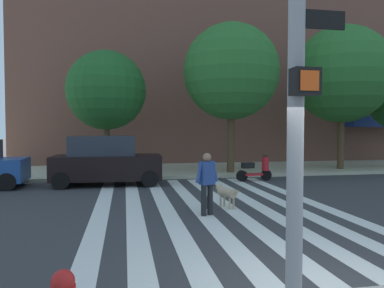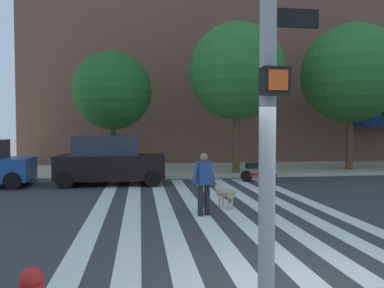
{
  "view_description": "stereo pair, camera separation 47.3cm",
  "coord_description": "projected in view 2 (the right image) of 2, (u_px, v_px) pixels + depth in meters",
  "views": [
    {
      "loc": [
        -2.74,
        -4.34,
        2.27
      ],
      "look_at": [
        -0.65,
        7.02,
        1.79
      ],
      "focal_mm": 34.4,
      "sensor_mm": 36.0,
      "label": 1
    },
    {
      "loc": [
        -2.27,
        -4.42,
        2.27
      ],
      "look_at": [
        -0.65,
        7.02,
        1.79
      ],
      "focal_mm": 34.4,
      "sensor_mm": 36.0,
      "label": 2
    }
  ],
  "objects": [
    {
      "name": "crosswalk_stripes",
      "position": [
        211.0,
        207.0,
        10.7
      ],
      "size": [
        6.75,
        11.43,
        0.01
      ],
      "color": "silver",
      "rests_on": "ground_plane"
    },
    {
      "name": "street_tree_nearest",
      "position": [
        112.0,
        91.0,
        18.18
      ],
      "size": [
        3.88,
        3.88,
        5.96
      ],
      "color": "#4C3823",
      "rests_on": "sidewalk_far"
    },
    {
      "name": "street_tree_further",
      "position": [
        351.0,
        74.0,
        19.05
      ],
      "size": [
        5.11,
        5.11,
        7.55
      ],
      "color": "#4C3823",
      "rests_on": "sidewalk_far"
    },
    {
      "name": "pedestrian_dog_walker",
      "position": [
        204.0,
        180.0,
        9.58
      ],
      "size": [
        0.68,
        0.37,
        1.64
      ],
      "color": "black",
      "rests_on": "ground_plane"
    },
    {
      "name": "sidewalk_far",
      "position": [
        183.0,
        170.0,
        19.65
      ],
      "size": [
        80.0,
        6.0,
        0.15
      ],
      "primitive_type": "cube",
      "color": "#B4AF94",
      "rests_on": "ground_plane"
    },
    {
      "name": "street_tree_middle",
      "position": [
        237.0,
        72.0,
        17.74
      ],
      "size": [
        4.66,
        4.66,
        7.23
      ],
      "color": "#4C3823",
      "rests_on": "sidewalk_far"
    },
    {
      "name": "apartment_block",
      "position": [
        279.0,
        3.0,
        29.37
      ],
      "size": [
        36.26,
        13.57,
        24.71
      ],
      "color": "brown",
      "rests_on": "ground_plane"
    },
    {
      "name": "parked_car_behind_first",
      "position": [
        110.0,
        161.0,
        14.94
      ],
      "size": [
        4.31,
        1.96,
        1.99
      ],
      "color": "black",
      "rests_on": "ground_plane"
    },
    {
      "name": "traffic_light_pole",
      "position": [
        271.0,
        9.0,
        3.83
      ],
      "size": [
        0.74,
        0.46,
        5.8
      ],
      "color": "gray",
      "rests_on": "sidewalk_near"
    },
    {
      "name": "parked_scooter",
      "position": [
        259.0,
        170.0,
        15.88
      ],
      "size": [
        1.63,
        0.5,
        1.11
      ],
      "color": "black",
      "rests_on": "ground_plane"
    },
    {
      "name": "ground_plane",
      "position": [
        219.0,
        207.0,
        10.74
      ],
      "size": [
        160.0,
        160.0,
        0.0
      ],
      "primitive_type": "plane",
      "color": "#353538"
    },
    {
      "name": "dog_on_leash",
      "position": [
        224.0,
        193.0,
        10.53
      ],
      "size": [
        0.51,
        0.97,
        0.65
      ],
      "color": "tan",
      "rests_on": "ground_plane"
    }
  ]
}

